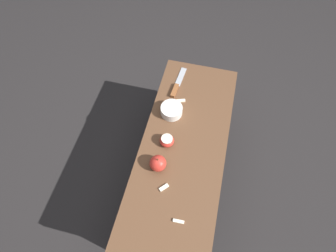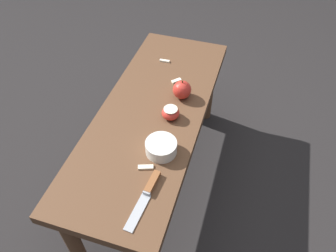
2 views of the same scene
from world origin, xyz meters
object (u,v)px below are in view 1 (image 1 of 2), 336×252
(knife, at_px, (177,86))
(bowl, at_px, (172,110))
(wooden_bench, at_px, (182,155))
(apple_cut, at_px, (167,141))
(apple_whole, at_px, (158,163))

(knife, height_order, bowl, bowl)
(bowl, bearing_deg, wooden_bench, 28.26)
(apple_cut, relative_size, bowl, 0.62)
(wooden_bench, distance_m, knife, 0.40)
(wooden_bench, distance_m, bowl, 0.24)
(apple_whole, xyz_separation_m, apple_cut, (-0.13, 0.01, -0.02))
(apple_whole, distance_m, bowl, 0.32)
(apple_whole, bearing_deg, apple_cut, 175.64)
(wooden_bench, xyz_separation_m, bowl, (-0.19, -0.10, 0.10))
(apple_cut, height_order, bowl, bowl)
(apple_cut, bearing_deg, bowl, -173.92)
(wooden_bench, relative_size, apple_cut, 15.78)
(apple_cut, distance_m, bowl, 0.18)
(apple_whole, bearing_deg, knife, -177.52)
(apple_cut, bearing_deg, wooden_bench, 81.73)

